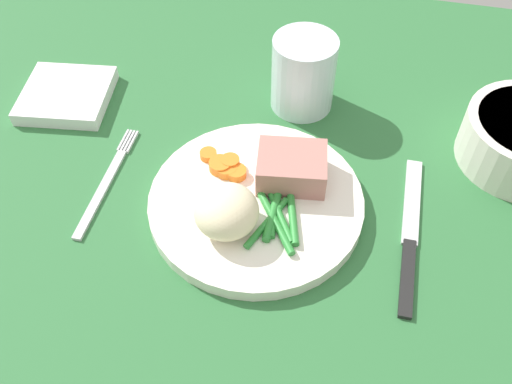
{
  "coord_description": "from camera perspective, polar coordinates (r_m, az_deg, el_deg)",
  "views": [
    {
      "loc": [
        10.02,
        -38.8,
        50.26
      ],
      "look_at": [
        1.55,
        -1.55,
        4.6
      ],
      "focal_mm": 39.55,
      "sensor_mm": 36.0,
      "label": 1
    }
  ],
  "objects": [
    {
      "name": "dining_table",
      "position": [
        0.64,
        -1.05,
        -0.8
      ],
      "size": [
        120.0,
        90.0,
        2.0
      ],
      "color": "#2D6B38",
      "rests_on": "ground"
    },
    {
      "name": "dinner_plate",
      "position": [
        0.61,
        0.0,
        -1.09
      ],
      "size": [
        23.17,
        23.17,
        1.6
      ],
      "primitive_type": "cylinder",
      "color": "white",
      "rests_on": "dining_table"
    },
    {
      "name": "meat_portion",
      "position": [
        0.61,
        3.63,
        2.49
      ],
      "size": [
        8.15,
        6.93,
        3.43
      ],
      "primitive_type": "cube",
      "rotation": [
        0.0,
        0.0,
        0.14
      ],
      "color": "#B2756B",
      "rests_on": "dinner_plate"
    },
    {
      "name": "mashed_potatoes",
      "position": [
        0.56,
        -3.01,
        -1.96
      ],
      "size": [
        6.58,
        6.69,
        4.62
      ],
      "primitive_type": "ellipsoid",
      "color": "beige",
      "rests_on": "dinner_plate"
    },
    {
      "name": "carrot_slices",
      "position": [
        0.63,
        -3.13,
        2.66
      ],
      "size": [
        5.86,
        4.08,
        1.21
      ],
      "color": "orange",
      "rests_on": "dinner_plate"
    },
    {
      "name": "green_beans",
      "position": [
        0.58,
        2.17,
        -2.49
      ],
      "size": [
        5.54,
        9.26,
        0.89
      ],
      "color": "#2D8C38",
      "rests_on": "dinner_plate"
    },
    {
      "name": "fork",
      "position": [
        0.66,
        -14.85,
        1.05
      ],
      "size": [
        1.44,
        16.6,
        0.4
      ],
      "rotation": [
        0.0,
        0.0,
        -0.03
      ],
      "color": "silver",
      "rests_on": "dining_table"
    },
    {
      "name": "knife",
      "position": [
        0.61,
        15.29,
        -4.29
      ],
      "size": [
        1.7,
        20.5,
        0.64
      ],
      "rotation": [
        0.0,
        0.0,
        -0.07
      ],
      "color": "black",
      "rests_on": "dining_table"
    },
    {
      "name": "water_glass",
      "position": [
        0.71,
        4.78,
        11.44
      ],
      "size": [
        7.85,
        7.85,
        9.44
      ],
      "color": "silver",
      "rests_on": "dining_table"
    },
    {
      "name": "napkin",
      "position": [
        0.77,
        -18.61,
        9.27
      ],
      "size": [
        12.08,
        11.98,
        1.73
      ],
      "primitive_type": "cube",
      "rotation": [
        0.0,
        0.0,
        0.13
      ],
      "color": "white",
      "rests_on": "dining_table"
    }
  ]
}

